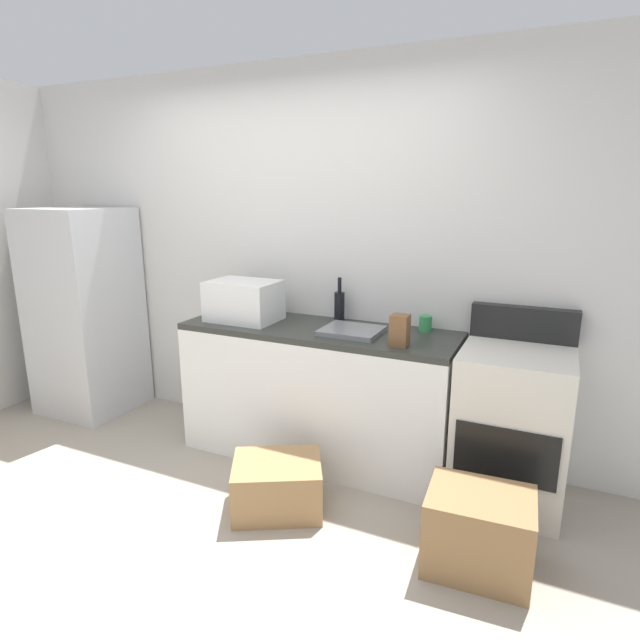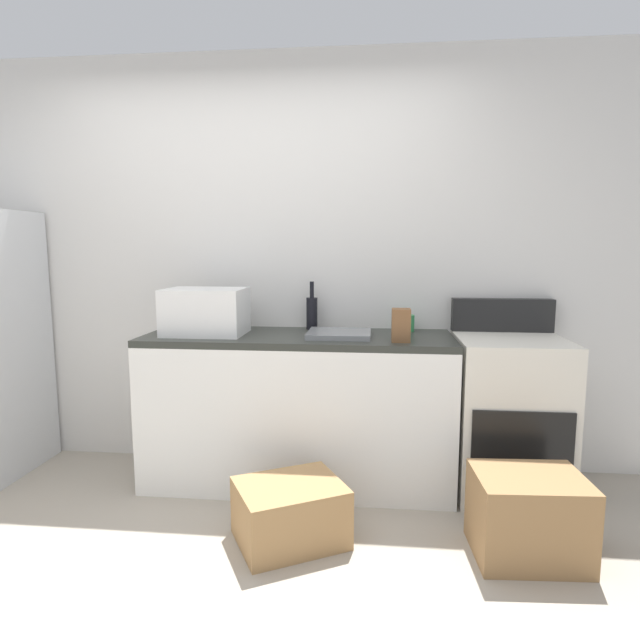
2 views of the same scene
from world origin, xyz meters
The scene contains 11 objects.
ground_plane centered at (0.00, 0.00, 0.00)m, with size 6.00×6.00×0.00m, color #9E9384.
wall_back centered at (0.00, 1.55, 1.30)m, with size 5.00×0.10×2.60m, color silver.
kitchen_counter centered at (0.30, 1.20, 0.45)m, with size 1.80×0.60×0.90m.
stove_oven centered at (1.52, 1.21, 0.47)m, with size 0.60×0.61×1.10m.
microwave centered at (-0.24, 1.17, 1.04)m, with size 0.46×0.34×0.27m, color white.
sink_basin centered at (0.55, 1.17, 0.92)m, with size 0.36×0.32×0.03m, color slate.
wine_bottle centered at (0.36, 1.41, 1.01)m, with size 0.07×0.07×0.30m.
coffee_mug centered at (0.95, 1.40, 0.95)m, with size 0.08×0.08×0.10m, color #338C4C.
knife_block centered at (0.89, 1.04, 0.99)m, with size 0.10×0.10×0.18m, color brown.
cardboard_box_large centered at (1.46, 0.52, 0.19)m, with size 0.49×0.38×0.39m, color olive.
cardboard_box_small centered at (0.35, 0.53, 0.14)m, with size 0.49×0.39×0.29m, color #A37A4C.
Camera 2 is at (0.74, -1.83, 1.41)m, focal length 29.70 mm.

